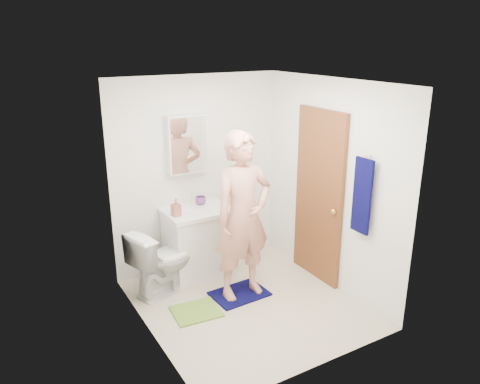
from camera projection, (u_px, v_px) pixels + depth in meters
name	position (u px, v px, depth m)	size (l,w,h in m)	color
floor	(247.00, 304.00, 5.17)	(2.20, 2.40, 0.02)	beige
ceiling	(248.00, 81.00, 4.41)	(2.20, 2.40, 0.02)	white
wall_back	(197.00, 173.00, 5.78)	(2.20, 0.02, 2.40)	white
wall_front	(325.00, 245.00, 3.80)	(2.20, 0.02, 2.40)	white
wall_left	(144.00, 222.00, 4.26)	(0.02, 2.40, 2.40)	white
wall_right	(331.00, 185.00, 5.32)	(0.02, 2.40, 2.40)	white
vanity_cabinet	(198.00, 244.00, 5.72)	(0.75, 0.55, 0.80)	white
countertop	(197.00, 211.00, 5.59)	(0.79, 0.59, 0.05)	white
sink_basin	(197.00, 210.00, 5.58)	(0.40, 0.40, 0.03)	white
faucet	(191.00, 200.00, 5.71)	(0.03, 0.03, 0.12)	silver
medicine_cabinet	(187.00, 144.00, 5.53)	(0.50, 0.12, 0.70)	white
mirror_panel	(189.00, 145.00, 5.48)	(0.46, 0.01, 0.66)	white
door	(319.00, 197.00, 5.48)	(0.05, 0.80, 2.05)	brown
door_knob	(334.00, 212.00, 5.22)	(0.07, 0.07, 0.07)	gold
towel	(362.00, 196.00, 4.80)	(0.03, 0.24, 0.80)	#07063F
towel_hook	(368.00, 156.00, 4.69)	(0.02, 0.02, 0.06)	silver
toilet	(163.00, 260.00, 5.31)	(0.44, 0.77, 0.79)	white
bath_mat	(239.00, 294.00, 5.35)	(0.62, 0.44, 0.02)	#07063F
green_rug	(196.00, 312.00, 5.01)	(0.49, 0.42, 0.02)	#73A537
soap_dispenser	(176.00, 207.00, 5.34)	(0.09, 0.10, 0.21)	#AA584F
toothbrush_cup	(201.00, 201.00, 5.72)	(0.13, 0.13, 0.10)	#7D3F8C
man	(243.00, 216.00, 5.06)	(0.68, 0.45, 1.87)	tan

